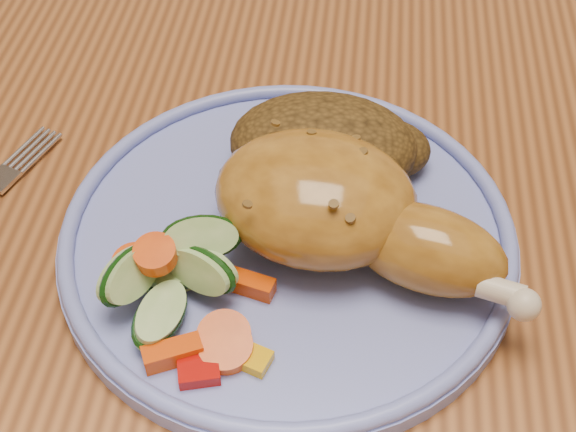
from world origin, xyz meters
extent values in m
cube|color=brown|center=(0.00, 0.00, 0.73)|extent=(0.90, 1.40, 0.04)
cube|color=brown|center=(-0.39, 0.64, 0.35)|extent=(0.06, 0.06, 0.71)
cube|color=#4C2D16|center=(0.00, 0.55, 0.43)|extent=(0.42, 0.42, 0.04)
cylinder|color=#4C2D16|center=(-0.18, 0.37, 0.21)|extent=(0.04, 0.04, 0.41)
cylinder|color=#4C2D16|center=(-0.18, 0.73, 0.21)|extent=(0.04, 0.04, 0.41)
cylinder|color=#4C2D16|center=(0.18, 0.37, 0.21)|extent=(0.04, 0.04, 0.41)
cylinder|color=#4C2D16|center=(0.18, 0.73, 0.21)|extent=(0.04, 0.04, 0.41)
cylinder|color=#707ED3|center=(-0.03, -0.09, 0.76)|extent=(0.28, 0.28, 0.01)
torus|color=#707ED3|center=(-0.03, -0.09, 0.77)|extent=(0.28, 0.28, 0.01)
ellipsoid|color=#AD7424|center=(-0.01, -0.08, 0.79)|extent=(0.13, 0.12, 0.06)
ellipsoid|color=#AD7424|center=(0.05, -0.11, 0.79)|extent=(0.10, 0.08, 0.05)
sphere|color=beige|center=(0.10, -0.14, 0.79)|extent=(0.02, 0.02, 0.02)
ellipsoid|color=#4F3613|center=(-0.01, -0.03, 0.78)|extent=(0.12, 0.09, 0.05)
ellipsoid|color=#4F3613|center=(0.03, -0.02, 0.78)|extent=(0.06, 0.05, 0.03)
ellipsoid|color=#4F3613|center=(-0.04, -0.04, 0.77)|extent=(0.05, 0.04, 0.02)
cube|color=#A50A05|center=(-0.06, -0.19, 0.77)|extent=(0.03, 0.02, 0.01)
cube|color=#E5A507|center=(-0.03, -0.18, 0.77)|extent=(0.02, 0.02, 0.01)
cylinder|color=#F24D08|center=(-0.05, -0.17, 0.77)|extent=(0.03, 0.03, 0.01)
cube|color=#F24D08|center=(-0.08, -0.18, 0.77)|extent=(0.03, 0.02, 0.01)
cube|color=#F24D08|center=(-0.04, -0.13, 0.77)|extent=(0.03, 0.02, 0.01)
cylinder|color=#F24D08|center=(-0.09, -0.13, 0.79)|extent=(0.02, 0.02, 0.01)
cylinder|color=#F24D08|center=(-0.11, -0.12, 0.77)|extent=(0.03, 0.03, 0.02)
cylinder|color=#F24D08|center=(-0.05, -0.17, 0.77)|extent=(0.03, 0.03, 0.01)
cylinder|color=#B7D78C|center=(-0.09, -0.13, 0.77)|extent=(0.04, 0.04, 0.02)
cylinder|color=#B7D78C|center=(-0.09, -0.16, 0.77)|extent=(0.05, 0.05, 0.02)
cylinder|color=#B7D78C|center=(-0.11, -0.14, 0.78)|extent=(0.05, 0.05, 0.04)
cylinder|color=#B7D78C|center=(-0.07, -0.13, 0.78)|extent=(0.05, 0.04, 0.04)
cylinder|color=#B7D78C|center=(-0.07, -0.12, 0.79)|extent=(0.05, 0.05, 0.04)
cube|color=silver|center=(-0.22, -0.05, 0.75)|extent=(0.04, 0.07, 0.00)
camera|label=1|loc=(0.01, -0.40, 1.13)|focal=50.00mm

